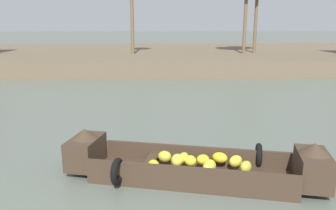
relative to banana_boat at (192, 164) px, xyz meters
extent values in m
plane|color=#596056|center=(-1.48, 5.86, -0.32)|extent=(300.00, 300.00, 0.00)
cube|color=brown|center=(-1.48, 22.53, 0.15)|extent=(160.00, 20.00, 0.93)
cube|color=#3D2D21|center=(0.00, 0.00, -0.26)|extent=(4.11, 2.07, 0.12)
cube|color=#3D2D21|center=(0.12, 0.53, -0.01)|extent=(3.85, 1.01, 0.37)
cube|color=#3D2D21|center=(-0.13, -0.53, -0.01)|extent=(3.85, 1.01, 0.37)
cube|color=#3D2D21|center=(2.18, -0.53, 0.10)|extent=(0.78, 1.10, 0.60)
cone|color=#3D2D21|center=(2.18, -0.53, 0.50)|extent=(0.68, 0.68, 0.20)
cube|color=#3D2D21|center=(-2.19, 0.53, 0.10)|extent=(0.78, 1.10, 0.60)
cone|color=#3D2D21|center=(-2.19, 0.53, 0.50)|extent=(0.68, 0.68, 0.20)
cube|color=#3D2D21|center=(-0.82, 0.20, 0.01)|extent=(0.44, 1.07, 0.05)
torus|color=black|center=(1.44, 0.34, 0.03)|extent=(0.24, 0.53, 0.52)
torus|color=black|center=(-1.45, -0.33, 0.03)|extent=(0.24, 0.53, 0.52)
ellipsoid|color=yellow|center=(-0.04, -0.07, 0.11)|extent=(0.25, 0.29, 0.21)
ellipsoid|color=yellow|center=(0.28, -0.36, 0.10)|extent=(0.38, 0.40, 0.27)
ellipsoid|color=yellow|center=(-0.77, -0.12, 0.03)|extent=(0.33, 0.34, 0.26)
ellipsoid|color=gold|center=(-0.54, 0.26, 0.07)|extent=(0.34, 0.31, 0.23)
ellipsoid|color=yellow|center=(0.88, 0.03, 0.04)|extent=(0.36, 0.32, 0.24)
ellipsoid|color=yellow|center=(-0.30, 0.00, 0.09)|extent=(0.30, 0.38, 0.24)
ellipsoid|color=gold|center=(1.00, -0.28, 0.05)|extent=(0.34, 0.34, 0.23)
ellipsoid|color=yellow|center=(0.59, 0.19, 0.06)|extent=(0.40, 0.38, 0.21)
ellipsoid|color=yellow|center=(0.22, 0.05, 0.07)|extent=(0.34, 0.33, 0.20)
ellipsoid|color=gold|center=(-0.17, 0.04, 0.13)|extent=(0.31, 0.34, 0.21)
cylinder|color=brown|center=(5.99, 18.67, 3.08)|extent=(0.24, 0.24, 4.92)
cylinder|color=brown|center=(-2.19, 18.54, 3.14)|extent=(0.24, 0.24, 5.05)
cylinder|color=brown|center=(6.95, 19.26, 3.29)|extent=(0.24, 0.24, 5.33)
camera|label=1|loc=(-0.77, -6.17, 2.70)|focal=35.90mm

